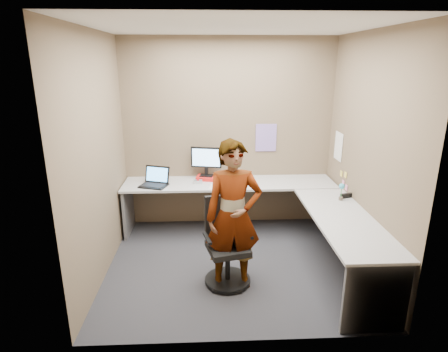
{
  "coord_description": "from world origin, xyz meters",
  "views": [
    {
      "loc": [
        -0.3,
        -4.02,
        2.38
      ],
      "look_at": [
        -0.11,
        0.25,
        1.05
      ],
      "focal_mm": 30.0,
      "sensor_mm": 36.0,
      "label": 1
    }
  ],
  "objects_px": {
    "monitor": "(206,159)",
    "person": "(233,216)",
    "desk": "(266,207)",
    "office_chair": "(226,249)"
  },
  "relations": [
    {
      "from": "office_chair",
      "to": "person",
      "type": "bearing_deg",
      "value": -61.89
    },
    {
      "from": "person",
      "to": "office_chair",
      "type": "bearing_deg",
      "value": 127.98
    },
    {
      "from": "monitor",
      "to": "person",
      "type": "bearing_deg",
      "value": -67.26
    },
    {
      "from": "desk",
      "to": "office_chair",
      "type": "xyz_separation_m",
      "value": [
        -0.55,
        -0.72,
        -0.2
      ]
    },
    {
      "from": "monitor",
      "to": "office_chair",
      "type": "height_order",
      "value": "monitor"
    },
    {
      "from": "desk",
      "to": "person",
      "type": "height_order",
      "value": "person"
    },
    {
      "from": "desk",
      "to": "person",
      "type": "xyz_separation_m",
      "value": [
        -0.48,
        -0.8,
        0.23
      ]
    },
    {
      "from": "office_chair",
      "to": "person",
      "type": "distance_m",
      "value": 0.44
    },
    {
      "from": "office_chair",
      "to": "person",
      "type": "height_order",
      "value": "person"
    },
    {
      "from": "monitor",
      "to": "person",
      "type": "height_order",
      "value": "person"
    }
  ]
}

